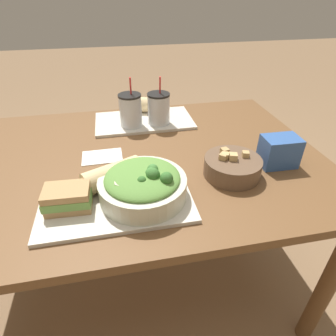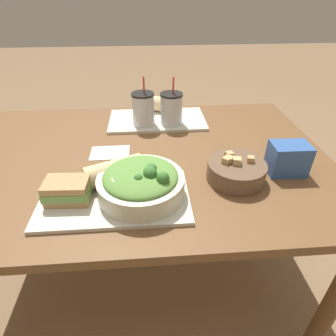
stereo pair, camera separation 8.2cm
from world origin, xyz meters
name	(u,v)px [view 1 (the left image)]	position (x,y,z in m)	size (l,w,h in m)	color
ground_plane	(141,276)	(0.00, 0.00, 0.00)	(12.00, 12.00, 0.00)	#846647
dining_table	(133,176)	(0.00, 0.00, 0.62)	(1.39, 0.93, 0.70)	brown
tray_near	(117,203)	(-0.06, -0.25, 0.71)	(0.43, 0.24, 0.01)	beige
tray_far	(144,121)	(0.09, 0.29, 0.71)	(0.43, 0.24, 0.01)	beige
salad_bowl	(143,184)	(0.02, -0.24, 0.76)	(0.25, 0.25, 0.10)	beige
soup_bowl	(232,166)	(0.31, -0.18, 0.74)	(0.18, 0.18, 0.08)	brown
sandwich_near	(68,198)	(-0.19, -0.25, 0.75)	(0.13, 0.09, 0.06)	tan
baguette_near	(113,175)	(-0.06, -0.17, 0.75)	(0.19, 0.14, 0.07)	#DBBC84
baguette_far	(150,105)	(0.13, 0.37, 0.75)	(0.14, 0.11, 0.07)	#DBBC84
drink_cup_dark	(131,111)	(0.03, 0.24, 0.78)	(0.10, 0.10, 0.21)	silver
drink_cup_red	(159,110)	(0.14, 0.24, 0.78)	(0.10, 0.10, 0.20)	silver
chip_bag	(279,151)	(0.49, -0.15, 0.75)	(0.12, 0.09, 0.10)	#335BA3
napkin_folded	(102,157)	(-0.10, 0.02, 0.70)	(0.14, 0.10, 0.00)	white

